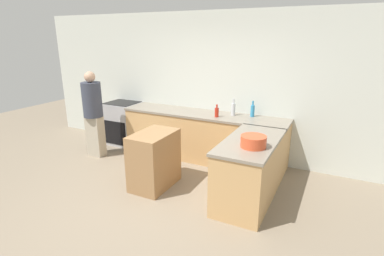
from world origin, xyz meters
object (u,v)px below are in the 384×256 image
object	(u,v)px
mixing_bowl	(253,141)
dish_soap_bottle	(253,110)
vinegar_bottle_clear	(233,109)
island_table	(154,160)
person_by_range	(93,112)
hot_sauce_bottle	(217,112)
range_oven	(123,123)

from	to	relation	value
mixing_bowl	dish_soap_bottle	xyz separation A→B (m)	(-0.43, 1.47, 0.04)
vinegar_bottle_clear	island_table	bearing A→B (deg)	-117.96
person_by_range	hot_sauce_bottle	bearing A→B (deg)	15.99
dish_soap_bottle	range_oven	bearing A→B (deg)	-177.08
vinegar_bottle_clear	person_by_range	size ratio (longest dim) A/B	0.19
mixing_bowl	vinegar_bottle_clear	distance (m)	1.60
vinegar_bottle_clear	hot_sauce_bottle	size ratio (longest dim) A/B	1.37
island_table	mixing_bowl	size ratio (longest dim) A/B	2.62
vinegar_bottle_clear	range_oven	bearing A→B (deg)	-178.30
mixing_bowl	dish_soap_bottle	size ratio (longest dim) A/B	1.17
dish_soap_bottle	vinegar_bottle_clear	bearing A→B (deg)	-168.24
range_oven	mixing_bowl	distance (m)	3.51
mixing_bowl	hot_sauce_bottle	xyz separation A→B (m)	(-0.98, 1.17, 0.01)
mixing_bowl	person_by_range	size ratio (longest dim) A/B	0.20
mixing_bowl	range_oven	bearing A→B (deg)	157.52
range_oven	island_table	xyz separation A→B (m)	(1.69, -1.35, -0.02)
vinegar_bottle_clear	person_by_range	bearing A→B (deg)	-160.45
mixing_bowl	hot_sauce_bottle	world-z (taller)	hot_sauce_bottle
island_table	person_by_range	world-z (taller)	person_by_range
range_oven	vinegar_bottle_clear	world-z (taller)	vinegar_bottle_clear
island_table	person_by_range	distance (m)	1.86
range_oven	mixing_bowl	bearing A→B (deg)	-22.48
mixing_bowl	vinegar_bottle_clear	xyz separation A→B (m)	(-0.76, 1.40, 0.05)
vinegar_bottle_clear	person_by_range	world-z (taller)	person_by_range
hot_sauce_bottle	dish_soap_bottle	bearing A→B (deg)	28.71
hot_sauce_bottle	person_by_range	size ratio (longest dim) A/B	0.14
vinegar_bottle_clear	hot_sauce_bottle	world-z (taller)	vinegar_bottle_clear
range_oven	hot_sauce_bottle	size ratio (longest dim) A/B	4.10
island_table	mixing_bowl	world-z (taller)	mixing_bowl
range_oven	mixing_bowl	size ratio (longest dim) A/B	2.75
island_table	vinegar_bottle_clear	world-z (taller)	vinegar_bottle_clear
mixing_bowl	hot_sauce_bottle	size ratio (longest dim) A/B	1.49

